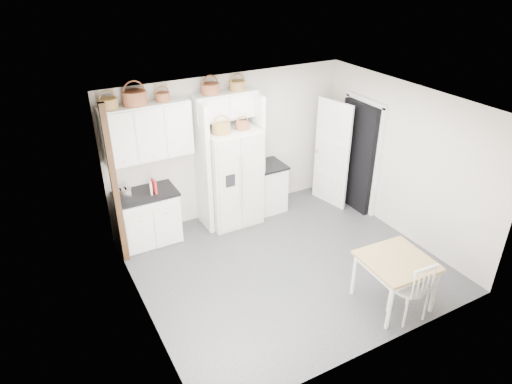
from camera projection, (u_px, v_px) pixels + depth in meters
floor at (286, 264)px, 7.25m from camera, size 4.50×4.50×0.00m
ceiling at (293, 105)px, 6.03m from camera, size 4.50×4.50×0.00m
wall_back at (230, 146)px, 8.19m from camera, size 4.50×0.00×4.50m
wall_left at (137, 233)px, 5.69m from camera, size 0.00×4.00×4.00m
wall_right at (403, 162)px, 7.59m from camera, size 0.00×4.00×4.00m
refrigerator at (232, 177)px, 8.04m from camera, size 0.91×0.73×1.77m
base_cab_left at (148, 218)px, 7.65m from camera, size 0.96×0.60×0.89m
base_cab_right at (269, 187)px, 8.63m from camera, size 0.50×0.60×0.88m
dining_table at (393, 281)px, 6.30m from camera, size 0.93×0.93×0.73m
windsor_chair at (410, 287)px, 6.01m from camera, size 0.51×0.47×0.98m
counter_left at (145, 194)px, 7.43m from camera, size 1.00×0.65×0.04m
counter_right at (269, 165)px, 8.42m from camera, size 0.54×0.64×0.04m
toaster at (124, 194)px, 7.19m from camera, size 0.29×0.22×0.17m
cookbook_red at (154, 186)px, 7.36m from camera, size 0.05×0.16×0.24m
cookbook_cream at (151, 187)px, 7.34m from camera, size 0.06×0.15×0.21m
basket_upper_a at (108, 104)px, 6.67m from camera, size 0.27×0.27×0.16m
basket_upper_b at (135, 98)px, 6.83m from camera, size 0.36×0.36×0.21m
basket_upper_c at (163, 97)px, 7.03m from camera, size 0.23×0.23×0.13m
basket_bridge_a at (210, 89)px, 7.35m from camera, size 0.31×0.31×0.17m
basket_bridge_b at (237, 85)px, 7.57m from camera, size 0.27×0.27×0.16m
basket_fridge_a at (221, 128)px, 7.42m from camera, size 0.31×0.31×0.17m
basket_fridge_b at (242, 126)px, 7.59m from camera, size 0.23×0.23×0.13m
upper_cabinet at (147, 132)px, 7.14m from camera, size 1.40×0.34×0.90m
bridge_cabinet at (225, 105)px, 7.60m from camera, size 1.12×0.34×0.45m
fridge_panel_left at (203, 167)px, 7.75m from camera, size 0.08×0.60×2.30m
fridge_panel_right at (255, 156)px, 8.18m from camera, size 0.08×0.60×2.30m
trim_post at (115, 188)px, 6.75m from camera, size 0.09×0.09×2.60m
doorway_void at (358, 157)px, 8.46m from camera, size 0.18×0.85×2.05m
door_slab at (332, 154)px, 8.56m from camera, size 0.21×0.79×2.05m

